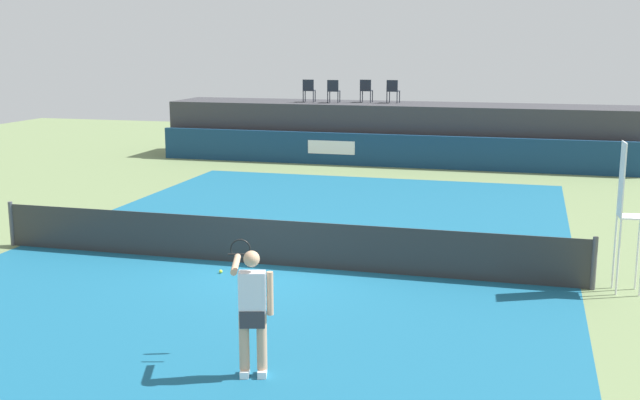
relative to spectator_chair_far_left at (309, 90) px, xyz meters
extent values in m
plane|color=#6B7F51|center=(3.54, -12.03, -2.69)|extent=(48.00, 48.00, 0.00)
cube|color=#16597A|center=(3.54, -15.03, -2.69)|extent=(12.00, 22.00, 0.00)
cube|color=navy|center=(3.54, -1.53, -2.09)|extent=(18.00, 0.20, 1.20)
cube|color=white|center=(1.33, -1.64, -2.03)|extent=(1.80, 0.02, 0.50)
cube|color=#38383D|center=(3.54, 0.27, -1.59)|extent=(18.00, 2.80, 2.20)
cylinder|color=#1E232D|center=(0.18, 0.29, -0.27)|extent=(0.04, 0.04, 0.44)
cylinder|color=#1E232D|center=(-0.22, 0.26, -0.27)|extent=(0.04, 0.04, 0.44)
cylinder|color=#1E232D|center=(0.21, -0.11, -0.27)|extent=(0.04, 0.04, 0.44)
cylinder|color=#1E232D|center=(-0.19, -0.14, -0.27)|extent=(0.04, 0.04, 0.44)
cube|color=#1E232D|center=(-0.01, 0.07, -0.04)|extent=(0.48, 0.48, 0.03)
cube|color=#1E232D|center=(0.01, -0.13, 0.19)|extent=(0.44, 0.06, 0.42)
cylinder|color=#1E232D|center=(1.21, 0.19, -0.27)|extent=(0.04, 0.04, 0.44)
cylinder|color=#1E232D|center=(0.81, 0.17, -0.27)|extent=(0.04, 0.04, 0.44)
cylinder|color=#1E232D|center=(1.23, -0.21, -0.27)|extent=(0.04, 0.04, 0.44)
cylinder|color=#1E232D|center=(0.83, -0.23, -0.27)|extent=(0.04, 0.04, 0.44)
cube|color=#1E232D|center=(1.02, -0.02, -0.04)|extent=(0.46, 0.46, 0.03)
cube|color=#1E232D|center=(1.03, -0.23, 0.19)|extent=(0.44, 0.05, 0.42)
cylinder|color=#1E232D|center=(2.40, 0.76, -0.27)|extent=(0.04, 0.04, 0.44)
cylinder|color=#1E232D|center=(1.99, 0.76, -0.27)|extent=(0.04, 0.04, 0.44)
cylinder|color=#1E232D|center=(2.40, 0.35, -0.27)|extent=(0.04, 0.04, 0.44)
cylinder|color=#1E232D|center=(1.99, 0.35, -0.27)|extent=(0.04, 0.04, 0.44)
cube|color=#1E232D|center=(2.19, 0.56, -0.04)|extent=(0.44, 0.44, 0.03)
cube|color=#1E232D|center=(2.19, 0.35, 0.19)|extent=(0.44, 0.03, 0.42)
cylinder|color=#1E232D|center=(3.48, 0.70, -0.27)|extent=(0.04, 0.04, 0.44)
cylinder|color=#1E232D|center=(3.08, 0.73, -0.27)|extent=(0.04, 0.04, 0.44)
cylinder|color=#1E232D|center=(3.45, 0.30, -0.27)|extent=(0.04, 0.04, 0.44)
cylinder|color=#1E232D|center=(3.05, 0.33, -0.27)|extent=(0.04, 0.04, 0.44)
cube|color=#1E232D|center=(3.27, 0.52, -0.04)|extent=(0.47, 0.47, 0.03)
cube|color=#1E232D|center=(3.25, 0.31, 0.19)|extent=(0.44, 0.06, 0.42)
cylinder|color=white|center=(10.50, -14.81, -1.99)|extent=(0.04, 0.04, 1.40)
cylinder|color=white|center=(10.13, -15.25, -1.99)|extent=(0.04, 0.04, 1.40)
cylinder|color=white|center=(10.10, -14.84, -1.99)|extent=(0.04, 0.04, 1.40)
cube|color=white|center=(10.32, -15.03, -1.28)|extent=(0.47, 0.47, 0.03)
cube|color=white|center=(10.11, -15.05, -0.60)|extent=(0.06, 0.44, 1.33)
cube|color=#2D2D2D|center=(3.54, -15.03, -2.22)|extent=(12.40, 0.02, 0.95)
cylinder|color=#4C4C51|center=(-2.66, -15.03, -2.19)|extent=(0.10, 0.10, 1.00)
cylinder|color=#4C4C51|center=(9.74, -15.03, -2.19)|extent=(0.10, 0.10, 1.00)
cube|color=white|center=(5.11, -20.25, -2.64)|extent=(0.19, 0.28, 0.10)
cylinder|color=tan|center=(5.11, -20.25, -2.18)|extent=(0.14, 0.14, 0.82)
cube|color=white|center=(4.88, -20.31, -2.64)|extent=(0.19, 0.28, 0.10)
cylinder|color=tan|center=(4.88, -20.31, -2.18)|extent=(0.14, 0.14, 0.82)
cube|color=#333338|center=(5.00, -20.28, -1.85)|extent=(0.39, 0.30, 0.24)
cube|color=silver|center=(5.00, -20.28, -1.49)|extent=(0.40, 0.29, 0.56)
sphere|color=tan|center=(5.00, -20.28, -1.03)|extent=(0.22, 0.22, 0.22)
cylinder|color=tan|center=(5.23, -20.21, -1.51)|extent=(0.09, 0.09, 0.60)
cylinder|color=tan|center=(4.69, -20.08, -1.19)|extent=(0.25, 0.61, 0.14)
cylinder|color=black|center=(4.58, -19.68, -1.16)|extent=(0.30, 0.11, 0.03)
torus|color=black|center=(4.50, -19.40, -1.16)|extent=(0.30, 0.11, 0.30)
sphere|color=#D8EA33|center=(2.71, -15.86, -2.66)|extent=(0.07, 0.07, 0.07)
camera|label=1|loc=(8.49, -29.71, 1.77)|focal=43.87mm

